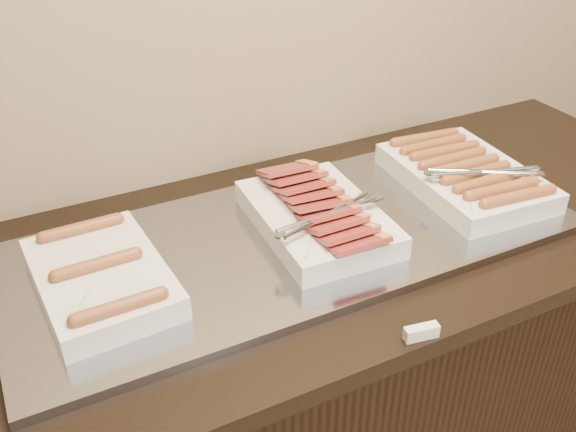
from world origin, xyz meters
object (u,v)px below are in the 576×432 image
(dish_center, at_px, (318,215))
(dish_left, at_px, (101,277))
(counter, at_px, (302,386))
(warming_tray, at_px, (294,238))
(dish_right, at_px, (466,175))

(dish_center, bearing_deg, dish_left, -177.63)
(counter, xyz_separation_m, dish_center, (0.03, -0.00, 0.50))
(dish_left, bearing_deg, counter, -3.32)
(counter, height_order, dish_left, dish_left)
(counter, bearing_deg, warming_tray, 180.00)
(dish_left, bearing_deg, warming_tray, -3.32)
(warming_tray, height_order, dish_right, dish_right)
(warming_tray, distance_m, dish_center, 0.07)
(dish_left, bearing_deg, dish_right, -3.54)
(warming_tray, bearing_deg, dish_right, -0.43)
(dish_center, relative_size, dish_right, 0.94)
(dish_center, distance_m, dish_right, 0.40)
(counter, height_order, warming_tray, warming_tray)
(dish_center, bearing_deg, counter, 175.07)
(dish_right, bearing_deg, counter, -176.92)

